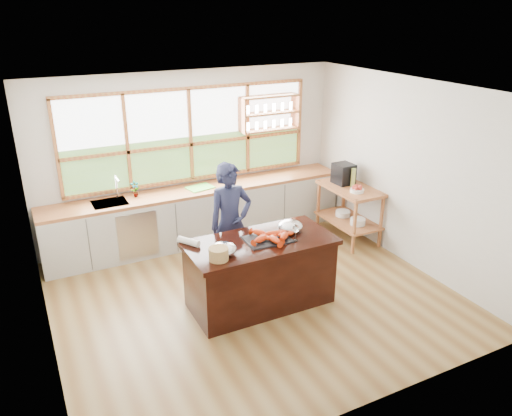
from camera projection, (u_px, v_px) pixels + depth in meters
ground_plane at (253, 296)px, 6.66m from camera, size 5.00×5.00×0.00m
room_shell at (237, 159)px, 6.43m from camera, size 5.02×4.52×2.71m
back_counter at (199, 214)px, 8.09m from camera, size 4.90×0.63×0.90m
right_shelf_unit at (350, 204)px, 8.08m from camera, size 0.62×1.10×0.90m
island at (260, 272)px, 6.32m from camera, size 1.85×0.90×0.90m
cook at (231, 224)px, 6.75m from camera, size 0.63×0.43×1.71m
potted_plant at (135, 189)px, 7.51m from camera, size 0.15×0.11×0.26m
cutting_board at (200, 188)px, 7.93m from camera, size 0.45×0.37×0.01m
espresso_machine at (344, 174)px, 8.09m from camera, size 0.30×0.32×0.33m
wine_bottle at (353, 178)px, 7.95m from camera, size 0.08×0.08×0.30m
fruit_bowl at (357, 189)px, 7.75m from camera, size 0.22×0.22×0.11m
slate_board at (267, 239)px, 6.17m from camera, size 0.57×0.42×0.02m
lobster_pile at (270, 236)px, 6.13m from camera, size 0.52×0.48×0.08m
mixing_bowl_left at (223, 249)px, 5.79m from camera, size 0.31×0.31×0.15m
mixing_bowl_right at (290, 226)px, 6.39m from camera, size 0.32×0.32×0.15m
wine_glass at (296, 229)px, 6.09m from camera, size 0.08×0.08×0.22m
wicker_basket at (219, 254)px, 5.67m from camera, size 0.23×0.23×0.15m
parchment_roll at (189, 242)px, 6.04m from camera, size 0.23×0.30×0.08m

